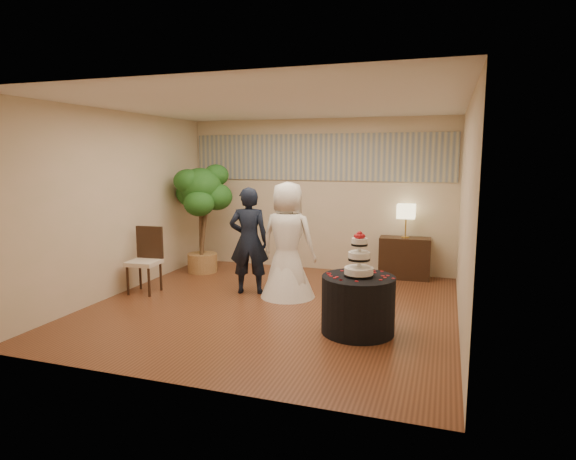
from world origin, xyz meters
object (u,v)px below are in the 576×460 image
(groom, at_px, (249,241))
(side_chair, at_px, (144,261))
(console, at_px, (404,258))
(table_lamp, at_px, (406,221))
(cake_table, at_px, (358,305))
(bride, at_px, (288,240))
(wedding_cake, at_px, (359,254))
(ficus_tree, at_px, (201,218))

(groom, relative_size, side_chair, 1.62)
(console, bearing_deg, table_lamp, 0.00)
(console, bearing_deg, groom, -145.26)
(groom, xyz_separation_m, cake_table, (1.92, -1.18, -0.48))
(bride, xyz_separation_m, side_chair, (-2.19, -0.51, -0.36))
(groom, relative_size, console, 1.91)
(cake_table, bearing_deg, bride, 137.54)
(side_chair, bearing_deg, wedding_cake, -15.34)
(side_chair, bearing_deg, console, 25.88)
(cake_table, relative_size, ficus_tree, 0.44)
(groom, height_order, bride, bride)
(bride, height_order, side_chair, bride)
(bride, distance_m, ficus_tree, 2.24)
(bride, xyz_separation_m, console, (1.58, 1.70, -0.51))
(wedding_cake, relative_size, table_lamp, 0.94)
(bride, height_order, cake_table, bride)
(bride, relative_size, wedding_cake, 3.19)
(groom, bearing_deg, wedding_cake, 133.33)
(table_lamp, xyz_separation_m, side_chair, (-3.77, -2.21, -0.50))
(table_lamp, distance_m, side_chair, 4.40)
(cake_table, xyz_separation_m, table_lamp, (0.30, 2.88, 0.66))
(cake_table, bearing_deg, wedding_cake, 0.00)
(ficus_tree, bearing_deg, side_chair, -97.34)
(bride, xyz_separation_m, cake_table, (1.28, -1.17, -0.53))
(wedding_cake, bearing_deg, ficus_tree, 146.33)
(cake_table, relative_size, table_lamp, 1.52)
(groom, distance_m, side_chair, 1.67)
(console, xyz_separation_m, ficus_tree, (-3.58, -0.69, 0.65))
(bride, bearing_deg, groom, 4.82)
(ficus_tree, relative_size, side_chair, 1.97)
(wedding_cake, relative_size, side_chair, 0.53)
(groom, relative_size, cake_table, 1.88)
(bride, distance_m, table_lamp, 2.33)
(bride, height_order, ficus_tree, ficus_tree)
(cake_table, height_order, ficus_tree, ficus_tree)
(console, relative_size, side_chair, 0.85)
(wedding_cake, bearing_deg, bride, 137.54)
(cake_table, height_order, wedding_cake, wedding_cake)
(groom, distance_m, table_lamp, 2.80)
(bride, distance_m, console, 2.38)
(wedding_cake, bearing_deg, groom, 148.36)
(table_lamp, bearing_deg, ficus_tree, -169.03)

